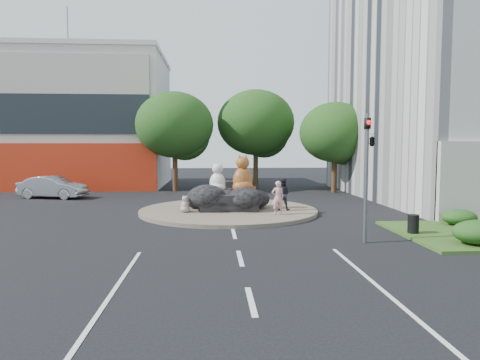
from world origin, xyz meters
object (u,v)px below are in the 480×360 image
at_px(kitten_white, 253,204).
at_px(pedestrian_dark, 282,194).
at_px(pedestrian_pink, 278,198).
at_px(cat_white, 217,178).
at_px(cat_tabby, 243,174).
at_px(parked_car, 53,187).
at_px(litter_bin, 413,224).
at_px(kitten_calico, 185,204).

height_order(kitten_white, pedestrian_dark, pedestrian_dark).
bearing_deg(pedestrian_pink, kitten_white, -50.07).
height_order(cat_white, cat_tabby, cat_tabby).
xyz_separation_m(parked_car, litter_bin, (19.90, -14.35, -0.29)).
height_order(cat_tabby, kitten_calico, cat_tabby).
bearing_deg(cat_white, pedestrian_pink, -13.68).
bearing_deg(kitten_calico, parked_car, 150.10).
relative_size(cat_tabby, kitten_white, 2.68).
bearing_deg(cat_white, kitten_calico, -124.88).
relative_size(cat_white, kitten_calico, 1.91).
distance_m(cat_tabby, kitten_white, 1.93).
distance_m(kitten_white, parked_car, 16.13).
xyz_separation_m(kitten_white, parked_car, (-13.71, 8.49, 0.19)).
bearing_deg(pedestrian_dark, litter_bin, 144.72).
distance_m(cat_tabby, parked_car, 15.26).
bearing_deg(litter_bin, parked_car, 144.20).
bearing_deg(pedestrian_dark, cat_white, 6.49).
xyz_separation_m(cat_tabby, parked_car, (-13.20, 7.52, -1.41)).
xyz_separation_m(cat_white, parked_car, (-11.78, 7.37, -1.18)).
xyz_separation_m(kitten_calico, parked_car, (-10.01, 8.51, 0.14)).
xyz_separation_m(cat_white, kitten_calico, (-1.78, -1.14, -1.32)).
distance_m(kitten_calico, pedestrian_dark, 5.40).
height_order(cat_white, kitten_white, cat_white).
relative_size(pedestrian_pink, pedestrian_dark, 0.99).
distance_m(cat_white, kitten_calico, 2.49).
xyz_separation_m(cat_white, pedestrian_dark, (3.60, -0.78, -0.89)).
relative_size(cat_white, kitten_white, 2.14).
height_order(cat_white, parked_car, cat_white).
bearing_deg(parked_car, pedestrian_pink, -108.65).
bearing_deg(cat_white, pedestrian_dark, 10.28).
bearing_deg(kitten_white, litter_bin, -74.95).
xyz_separation_m(kitten_white, pedestrian_pink, (1.18, -1.14, 0.47)).
relative_size(cat_white, litter_bin, 2.27).
distance_m(cat_white, pedestrian_dark, 3.79).
xyz_separation_m(kitten_calico, pedestrian_pink, (4.88, -1.13, 0.42)).
bearing_deg(kitten_calico, pedestrian_pink, -2.52).
bearing_deg(parked_car, kitten_calico, -116.11).
relative_size(kitten_calico, parked_car, 0.19).
height_order(cat_tabby, litter_bin, cat_tabby).
distance_m(cat_white, cat_tabby, 1.44).
xyz_separation_m(pedestrian_pink, parked_car, (-14.88, 9.63, -0.28)).
relative_size(cat_white, cat_tabby, 0.80).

